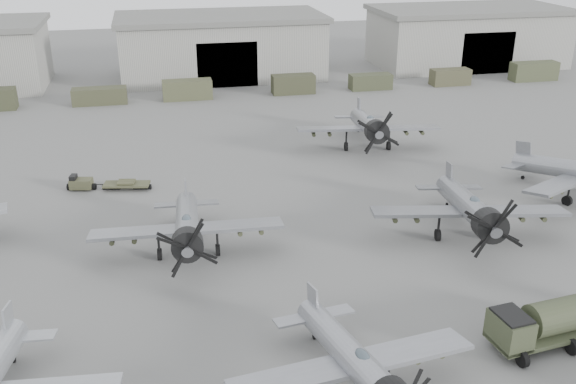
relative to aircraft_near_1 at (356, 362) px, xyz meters
name	(u,v)px	position (x,y,z in m)	size (l,w,h in m)	color
ground	(350,312)	(2.02, 7.12, -2.19)	(220.00, 220.00, 0.00)	slate
hangar_center	(221,46)	(2.02, 69.08, 2.18)	(29.00, 14.80, 8.70)	#9D9C93
hangar_right	(467,36)	(40.02, 69.08, 2.18)	(29.00, 14.80, 8.70)	#9D9C93
support_truck_2	(100,96)	(-14.49, 57.12, -1.19)	(6.53, 2.20, 2.01)	#3A3C27
support_truck_3	(187,90)	(-3.79, 57.12, -0.97)	(6.17, 2.20, 2.43)	#45482F
support_truck_4	(293,84)	(9.87, 57.12, -0.97)	(5.53, 2.20, 2.44)	#363824
support_truck_5	(370,82)	(20.45, 57.12, -1.19)	(5.58, 2.20, 2.01)	#3A3E28
support_truck_6	(450,77)	(31.90, 57.12, -1.11)	(5.32, 2.20, 2.16)	#42412B
support_truck_7	(534,71)	(44.56, 57.12, -0.91)	(6.61, 2.20, 2.57)	#40452D
aircraft_near_1	(356,362)	(0.00, 0.00, 0.00)	(12.12, 10.91, 4.82)	#919399
aircraft_mid_1	(187,227)	(-6.66, 15.63, 0.16)	(12.91, 11.62, 5.16)	gray
aircraft_mid_2	(471,209)	(12.82, 13.96, 0.31)	(13.84, 12.46, 5.49)	gray
aircraft_far_1	(369,126)	(12.13, 33.76, 0.36)	(14.12, 12.71, 5.60)	gray
fuel_tanker	(550,321)	(11.39, 1.97, -0.68)	(7.03, 3.70, 2.63)	#363D28
tug_trailer	(98,184)	(-13.24, 29.19, -1.69)	(6.71, 2.50, 1.33)	#42432B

